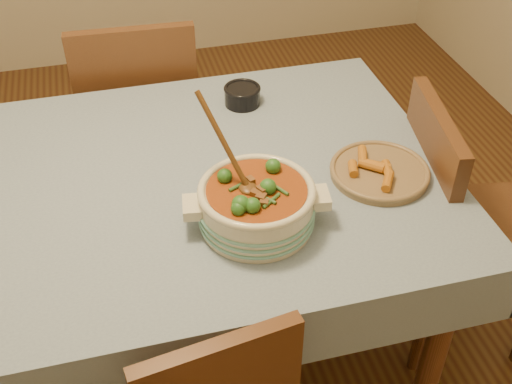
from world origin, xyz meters
TOP-DOWN VIEW (x-y plane):
  - floor at (0.00, 0.00)m, footprint 4.50×4.50m
  - dining_table at (0.00, 0.00)m, footprint 1.68×1.08m
  - stew_casserole at (0.25, -0.23)m, footprint 0.37×0.32m
  - condiment_bowl at (0.35, 0.34)m, footprint 0.13×0.13m
  - fried_plate at (0.63, -0.12)m, footprint 0.32×0.32m
  - chair_far at (0.04, 0.73)m, footprint 0.45×0.45m
  - chair_right at (0.92, -0.10)m, footprint 0.48×0.48m

SIDE VIEW (x-z plane):
  - floor at x=0.00m, z-range 0.00..0.00m
  - chair_right at x=0.92m, z-range 0.06..0.96m
  - chair_far at x=0.04m, z-range 0.06..0.99m
  - dining_table at x=0.00m, z-range 0.29..1.04m
  - fried_plate at x=0.63m, z-range 0.75..0.80m
  - condiment_bowl at x=0.35m, z-range 0.76..0.82m
  - stew_casserole at x=0.25m, z-range 0.66..1.00m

